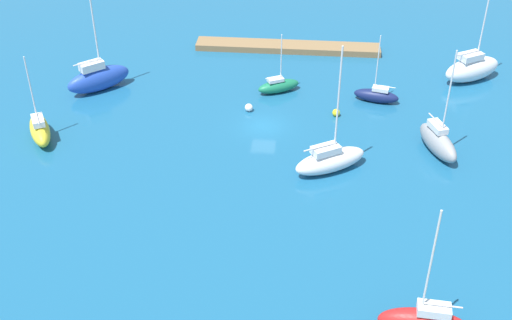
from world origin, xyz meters
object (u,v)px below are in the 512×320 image
at_px(sailboat_green_lone_south, 278,86).
at_px(sailboat_navy_west_end, 376,95).
at_px(sailboat_white_far_south, 472,68).
at_px(pier_dock, 288,47).
at_px(mooring_buoy_white, 249,108).
at_px(sailboat_gray_center_basin, 438,141).
at_px(sailboat_white_by_breakwater, 330,160).
at_px(sailboat_blue_east_end, 98,78).
at_px(mooring_buoy_yellow, 336,113).
at_px(sailboat_yellow_off_beacon, 40,129).

xyz_separation_m(sailboat_green_lone_south, sailboat_navy_west_end, (-10.77, 1.22, 0.01)).
distance_m(sailboat_navy_west_end, sailboat_white_far_south, 12.72).
relative_size(pier_dock, mooring_buoy_white, 27.16).
bearing_deg(sailboat_green_lone_south, mooring_buoy_white, -149.26).
xyz_separation_m(sailboat_gray_center_basin, sailboat_navy_west_end, (5.19, -9.67, -0.50)).
bearing_deg(sailboat_white_by_breakwater, sailboat_blue_east_end, 121.90).
bearing_deg(sailboat_white_by_breakwater, sailboat_green_lone_south, 80.46).
distance_m(sailboat_gray_center_basin, mooring_buoy_yellow, 11.39).
bearing_deg(mooring_buoy_white, mooring_buoy_yellow, 178.77).
height_order(pier_dock, mooring_buoy_yellow, mooring_buoy_yellow).
height_order(sailboat_gray_center_basin, sailboat_navy_west_end, sailboat_gray_center_basin).
bearing_deg(sailboat_green_lone_south, pier_dock, 60.44).
xyz_separation_m(sailboat_green_lone_south, sailboat_blue_east_end, (20.07, 1.36, 0.74)).
distance_m(sailboat_blue_east_end, sailboat_gray_center_basin, 37.26).
distance_m(sailboat_gray_center_basin, sailboat_white_far_south, 16.86).
bearing_deg(sailboat_navy_west_end, sailboat_green_lone_south, 6.57).
xyz_separation_m(sailboat_blue_east_end, sailboat_navy_west_end, (-30.83, -0.14, -0.73)).
bearing_deg(sailboat_white_far_south, mooring_buoy_yellow, -179.00).
xyz_separation_m(sailboat_green_lone_south, mooring_buoy_yellow, (-6.39, 4.77, -0.37)).
distance_m(pier_dock, mooring_buoy_white, 16.19).
height_order(sailboat_gray_center_basin, mooring_buoy_white, sailboat_gray_center_basin).
xyz_separation_m(pier_dock, sailboat_gray_center_basin, (-15.48, 22.16, 0.90)).
bearing_deg(sailboat_yellow_off_beacon, sailboat_blue_east_end, -42.33).
height_order(pier_dock, sailboat_navy_west_end, sailboat_navy_west_end).
xyz_separation_m(sailboat_white_by_breakwater, sailboat_navy_west_end, (-5.09, -13.59, -0.40)).
bearing_deg(sailboat_white_by_breakwater, mooring_buoy_white, 99.33).
distance_m(sailboat_navy_west_end, mooring_buoy_white, 14.04).
bearing_deg(sailboat_green_lone_south, sailboat_white_far_south, -14.58).
xyz_separation_m(sailboat_blue_east_end, mooring_buoy_yellow, (-26.46, 3.41, -1.11)).
xyz_separation_m(sailboat_navy_west_end, mooring_buoy_yellow, (4.37, 3.55, -0.38)).
bearing_deg(pier_dock, mooring_buoy_white, 78.09).
bearing_deg(sailboat_blue_east_end, mooring_buoy_yellow, -48.67).
height_order(pier_dock, sailboat_green_lone_south, sailboat_green_lone_south).
height_order(sailboat_blue_east_end, mooring_buoy_yellow, sailboat_blue_east_end).
distance_m(sailboat_green_lone_south, sailboat_navy_west_end, 10.83).
relative_size(sailboat_green_lone_south, mooring_buoy_white, 8.07).
bearing_deg(sailboat_white_far_south, pier_dock, 132.51).
height_order(pier_dock, mooring_buoy_white, mooring_buoy_white).
bearing_deg(sailboat_gray_center_basin, sailboat_white_by_breakwater, -90.24).
distance_m(sailboat_blue_east_end, mooring_buoy_white, 17.53).
xyz_separation_m(sailboat_green_lone_south, sailboat_yellow_off_beacon, (22.87, 12.03, 0.38)).
xyz_separation_m(sailboat_white_by_breakwater, mooring_buoy_yellow, (-0.72, -10.04, -0.78)).
relative_size(sailboat_green_lone_south, sailboat_navy_west_end, 0.89).
bearing_deg(sailboat_gray_center_basin, sailboat_blue_east_end, -125.91).
height_order(sailboat_white_by_breakwater, mooring_buoy_yellow, sailboat_white_by_breakwater).
relative_size(mooring_buoy_yellow, mooring_buoy_white, 0.95).
xyz_separation_m(pier_dock, sailboat_white_by_breakwater, (-5.20, 26.08, 0.80)).
distance_m(sailboat_white_by_breakwater, sailboat_gray_center_basin, 11.00).
bearing_deg(sailboat_gray_center_basin, mooring_buoy_white, -129.65).
height_order(sailboat_blue_east_end, sailboat_white_far_south, sailboat_white_far_south).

